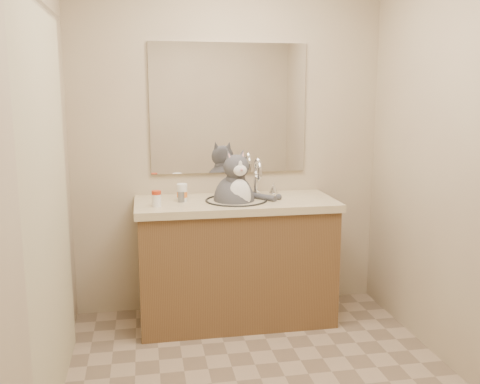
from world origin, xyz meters
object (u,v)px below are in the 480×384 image
Objects in this scene: grey_canister at (181,197)px; cat at (235,198)px; pill_bottle_orange at (182,193)px; pill_bottle_redcap at (157,199)px.

cat is at bearing -2.18° from grey_canister.
grey_canister is at bearing 166.04° from cat.
cat is 0.36m from grey_canister.
cat is 0.35m from pill_bottle_orange.
grey_canister is at bearing 34.99° from pill_bottle_redcap.
cat is at bearing -5.59° from pill_bottle_orange.
cat reaches higher than pill_bottle_orange.
pill_bottle_redcap is (-0.52, -0.10, 0.03)m from cat.
grey_canister is at bearing -109.36° from pill_bottle_orange.
cat is 5.40× the size of pill_bottle_redcap.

